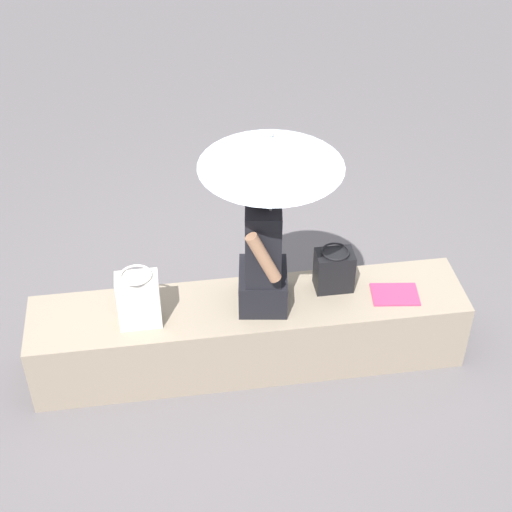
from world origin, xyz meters
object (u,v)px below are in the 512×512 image
Objects in this scene: person_seated at (263,249)px; parasol at (271,152)px; handbag_black at (139,299)px; magazine at (395,294)px; tote_bag_canvas at (334,270)px.

parasol reaches higher than person_seated.
parasol is at bearing -178.12° from handbag_black.
parasol reaches higher than magazine.
parasol is 1.02m from tote_bag_canvas.
handbag_black is 1.29× the size of tote_bag_canvas.
handbag_black reaches higher than magazine.
handbag_black is at bearing 1.88° from parasol.
tote_bag_canvas reaches higher than magazine.
person_seated reaches higher than handbag_black.
person_seated is 0.76m from handbag_black.
tote_bag_canvas is 1.00× the size of magazine.
tote_bag_canvas is (-1.16, -0.15, -0.04)m from handbag_black.
handbag_black is at bearing 8.08° from magazine.
handbag_black is 1.53m from magazine.
parasol is 1.16m from handbag_black.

